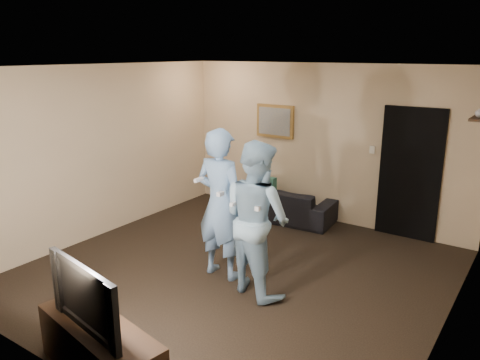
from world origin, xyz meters
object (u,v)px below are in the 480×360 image
Objects in this scene: sofa at (279,203)px; television at (95,294)px; tv_console at (100,351)px; wii_player_left at (221,204)px; wii_player_right at (257,218)px.

television is at bearing 94.84° from sofa.
sofa reaches higher than tv_console.
wii_player_left is 0.59m from wii_player_right.
sofa is at bearing 109.63° from television.
television is at bearing -169.89° from tv_console.
wii_player_right is (0.58, -0.09, -0.04)m from wii_player_left.
wii_player_left is at bearing 107.76° from television.
television is at bearing -82.36° from wii_player_left.
wii_player_right is at bearing 92.10° from television.
wii_player_left reaches higher than sofa.
wii_player_right is (0.29, 2.08, 0.11)m from television.
sofa is 2.40m from wii_player_left.
tv_console is 0.74× the size of wii_player_left.
wii_player_right reaches higher than television.
wii_player_right is at bearing 92.10° from tv_console.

